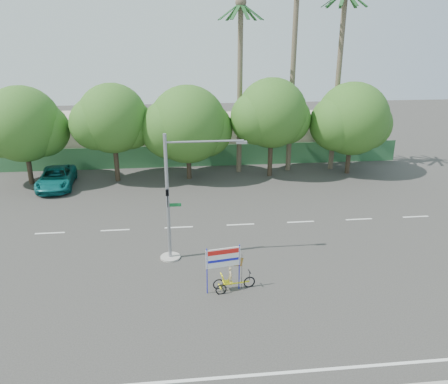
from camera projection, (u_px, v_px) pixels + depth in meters
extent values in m
plane|color=#33302D|center=(223.00, 296.00, 20.68)|extent=(120.00, 120.00, 0.00)
cube|color=#336B3D|center=(199.00, 156.00, 40.41)|extent=(38.00, 0.08, 2.00)
cube|color=#B6A991|center=(95.00, 137.00, 43.26)|extent=(12.00, 8.00, 4.00)
cube|color=#B6A991|center=(273.00, 135.00, 45.14)|extent=(14.00, 8.00, 3.60)
cylinder|color=#473828|center=(29.00, 163.00, 35.47)|extent=(0.40, 0.40, 3.52)
sphere|color=#275B1A|center=(22.00, 124.00, 34.37)|extent=(6.00, 6.00, 6.00)
sphere|color=#275B1A|center=(42.00, 130.00, 34.98)|extent=(4.32, 4.32, 4.32)
sphere|color=#275B1A|center=(4.00, 129.00, 34.12)|extent=(4.56, 4.56, 4.56)
cylinder|color=#473828|center=(116.00, 159.00, 36.14)|extent=(0.40, 0.40, 3.74)
sphere|color=#275B1A|center=(113.00, 118.00, 34.97)|extent=(5.60, 5.60, 5.60)
sphere|color=#275B1A|center=(129.00, 125.00, 35.58)|extent=(4.03, 4.03, 4.03)
sphere|color=#275B1A|center=(96.00, 124.00, 34.73)|extent=(4.26, 4.26, 4.26)
cylinder|color=#473828|center=(189.00, 160.00, 36.82)|extent=(0.40, 0.40, 3.30)
sphere|color=#275B1A|center=(188.00, 124.00, 35.79)|extent=(6.40, 6.40, 6.40)
sphere|color=#275B1A|center=(205.00, 130.00, 36.40)|extent=(4.61, 4.61, 4.61)
sphere|color=#275B1A|center=(170.00, 129.00, 35.51)|extent=(4.86, 4.86, 4.86)
cylinder|color=#473828|center=(270.00, 154.00, 37.43)|extent=(0.40, 0.40, 3.87)
sphere|color=#275B1A|center=(272.00, 113.00, 36.22)|extent=(5.80, 5.80, 5.80)
sphere|color=#275B1A|center=(286.00, 119.00, 36.84)|extent=(4.18, 4.18, 4.18)
sphere|color=#275B1A|center=(257.00, 118.00, 35.97)|extent=(4.41, 4.41, 4.41)
cylinder|color=#473828|center=(349.00, 154.00, 38.21)|extent=(0.40, 0.40, 3.43)
sphere|color=#275B1A|center=(352.00, 119.00, 37.13)|extent=(6.20, 6.20, 6.20)
sphere|color=#275B1A|center=(366.00, 124.00, 37.74)|extent=(4.46, 4.46, 4.46)
sphere|color=#275B1A|center=(337.00, 123.00, 36.87)|extent=(4.71, 4.71, 4.71)
cylinder|color=#70604C|center=(293.00, 73.00, 36.77)|extent=(0.44, 0.44, 17.00)
cylinder|color=#70604C|center=(338.00, 85.00, 37.52)|extent=(0.44, 0.44, 15.00)
cylinder|color=#70604C|center=(240.00, 92.00, 36.84)|extent=(0.44, 0.44, 14.00)
sphere|color=#70604C|center=(241.00, 2.00, 34.43)|extent=(0.90, 0.90, 0.90)
cube|color=#1C4C21|center=(252.00, 11.00, 34.75)|extent=(1.91, 0.28, 1.36)
cube|color=#1C4C21|center=(248.00, 12.00, 35.29)|extent=(1.65, 1.44, 1.36)
cube|color=#1C4C21|center=(241.00, 12.00, 35.54)|extent=(0.61, 1.93, 1.36)
cube|color=#1C4C21|center=(234.00, 12.00, 35.37)|extent=(1.20, 1.80, 1.36)
cube|color=#1C4C21|center=(229.00, 11.00, 34.87)|extent=(1.89, 0.92, 1.36)
cube|color=#1C4C21|center=(230.00, 11.00, 34.27)|extent=(1.89, 0.92, 1.36)
cube|color=#1C4C21|center=(236.00, 11.00, 33.85)|extent=(1.20, 1.80, 1.36)
cube|color=#1C4C21|center=(245.00, 11.00, 33.81)|extent=(0.61, 1.93, 1.36)
cube|color=#1C4C21|center=(251.00, 11.00, 34.16)|extent=(1.65, 1.44, 1.36)
cylinder|color=gray|center=(170.00, 257.00, 24.15)|extent=(1.10, 1.10, 0.10)
cylinder|color=gray|center=(168.00, 199.00, 22.96)|extent=(0.18, 0.18, 7.00)
cylinder|color=gray|center=(205.00, 141.00, 22.12)|extent=(4.00, 0.10, 0.10)
cube|color=gray|center=(242.00, 142.00, 22.34)|extent=(0.55, 0.20, 0.12)
imported|color=black|center=(167.00, 199.00, 22.72)|extent=(0.16, 0.20, 1.00)
cube|color=#14662D|center=(175.00, 205.00, 23.12)|extent=(0.70, 0.04, 0.18)
torus|color=black|center=(249.00, 282.00, 21.33)|extent=(0.60, 0.16, 0.60)
torus|color=black|center=(218.00, 284.00, 21.19)|extent=(0.56, 0.15, 0.56)
torus|color=black|center=(221.00, 290.00, 20.74)|extent=(0.56, 0.15, 0.56)
cube|color=yellow|center=(235.00, 283.00, 21.13)|extent=(1.49, 0.29, 0.05)
cube|color=yellow|center=(220.00, 287.00, 20.96)|extent=(0.14, 0.53, 0.04)
cube|color=yellow|center=(228.00, 282.00, 21.00)|extent=(0.49, 0.44, 0.05)
cube|color=yellow|center=(223.00, 278.00, 20.85)|extent=(0.26, 0.40, 0.48)
cylinder|color=black|center=(249.00, 276.00, 21.21)|extent=(0.03, 0.03, 0.48)
cube|color=black|center=(250.00, 272.00, 21.13)|extent=(0.10, 0.40, 0.04)
imported|color=#CCB284|center=(230.00, 276.00, 20.91)|extent=(0.28, 0.38, 0.95)
cylinder|color=#1A1DC8|center=(207.00, 271.00, 20.49)|extent=(0.06, 0.06, 2.38)
cylinder|color=#1A1DC8|center=(239.00, 267.00, 20.88)|extent=(0.06, 0.06, 2.38)
cube|color=white|center=(223.00, 258.00, 20.47)|extent=(1.66, 0.31, 0.97)
cube|color=red|center=(223.00, 252.00, 20.34)|extent=(1.48, 0.25, 0.23)
cube|color=#1A1DC8|center=(223.00, 260.00, 20.49)|extent=(1.48, 0.25, 0.12)
cylinder|color=black|center=(242.00, 271.00, 21.01)|extent=(0.02, 0.02, 1.85)
cube|color=red|center=(236.00, 262.00, 20.73)|extent=(0.77, 0.14, 0.58)
imported|color=#0E6566|center=(56.00, 178.00, 34.97)|extent=(3.05, 5.84, 1.57)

